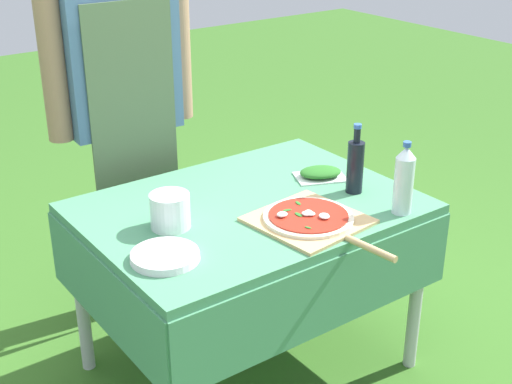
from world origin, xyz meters
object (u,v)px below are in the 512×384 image
Objects in this scene: mixing_tub at (170,211)px; plate_stack at (165,256)px; water_bottle at (404,180)px; person_cook at (122,93)px; oil_bottle at (355,165)px; pizza_on_peel at (310,219)px; prep_table at (249,227)px; herb_container at (320,173)px.

mixing_tub reaches higher than plate_stack.
mixing_tub is at bearing 151.97° from water_bottle.
oil_bottle is (0.54, -0.85, -0.17)m from person_cook.
person_cook is 6.37× the size of water_bottle.
mixing_tub reaches higher than pizza_on_peel.
person_cook reaches higher than water_bottle.
person_cook is 1.22m from water_bottle.
person_cook reaches higher than prep_table.
person_cook reaches higher than plate_stack.
pizza_on_peel is at bearing -135.70° from herb_container.
oil_bottle is at bearing 12.40° from pizza_on_peel.
water_bottle is 0.83m from mixing_tub.
oil_bottle reaches higher than pizza_on_peel.
person_cook is at bearing 75.41° from mixing_tub.
pizza_on_peel is 0.41m from herb_container.
pizza_on_peel is at bearing 158.22° from water_bottle.
pizza_on_peel is at bearing -71.51° from prep_table.
herb_container is 0.70m from mixing_tub.
prep_table is 8.72× the size of mixing_tub.
plate_stack is at bearing 166.90° from water_bottle.
oil_bottle is 0.74m from mixing_tub.
mixing_tub is (-0.72, 0.15, -0.05)m from oil_bottle.
oil_bottle is at bearing 93.06° from water_bottle.
oil_bottle is 0.20m from herb_container.
mixing_tub is at bearing 167.87° from oil_bottle.
water_bottle reaches higher than plate_stack.
prep_table is 0.29m from pizza_on_peel.
oil_bottle is at bearing 2.34° from plate_stack.
oil_bottle reaches higher than herb_container.
mixing_tub reaches higher than herb_container.
pizza_on_peel reaches higher than herb_container.
oil_bottle is 1.16× the size of herb_container.
person_cook is 0.89m from herb_container.
oil_bottle reaches higher than prep_table.
oil_bottle reaches higher than mixing_tub.
pizza_on_peel is 2.11× the size of oil_bottle.
water_bottle is at bearing -86.13° from herb_container.
water_bottle reaches higher than pizza_on_peel.
water_bottle is (0.01, -0.23, 0.02)m from oil_bottle.
plate_stack is (-0.31, -0.88, -0.27)m from person_cook.
mixing_tub is at bearing 55.66° from plate_stack.
prep_table is at bearing 104.63° from person_cook.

